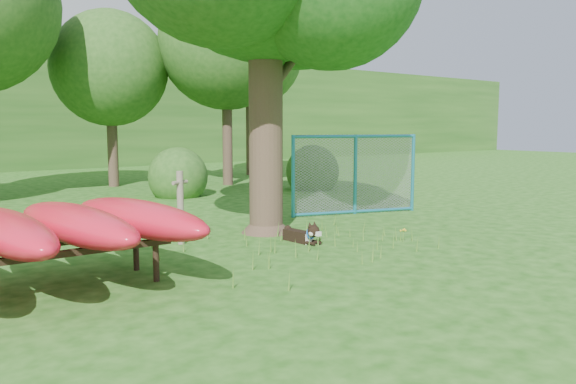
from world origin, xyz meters
TOP-DOWN VIEW (x-y plane):
  - ground at (0.00, 0.00)m, footprint 80.00×80.00m
  - wooden_post at (-1.11, 2.69)m, footprint 0.36×0.20m
  - kayak_rack at (-3.90, 1.07)m, footprint 3.60×3.32m
  - husky_dog at (0.72, 1.41)m, footprint 0.29×0.98m
  - fence_section at (3.88, 3.28)m, footprint 3.17×1.10m
  - wildflower_clump at (2.22, 0.32)m, footprint 0.12×0.11m
  - bg_tree_c at (1.50, 13.00)m, footprint 4.00×4.00m
  - bg_tree_d at (5.00, 11.00)m, footprint 4.80×4.80m
  - bg_tree_e at (8.00, 14.00)m, footprint 4.60×4.60m
  - shrub_right at (6.50, 8.00)m, footprint 1.80×1.80m
  - shrub_mid at (2.00, 9.00)m, footprint 1.80×1.80m

SIDE VIEW (x-z plane):
  - ground at x=0.00m, z-range 0.00..0.00m
  - shrub_right at x=6.50m, z-range -0.90..0.90m
  - shrub_mid at x=2.00m, z-range -0.90..0.90m
  - husky_dog at x=0.72m, z-range -0.06..0.37m
  - wildflower_clump at x=2.22m, z-range 0.08..0.33m
  - wooden_post at x=-1.11m, z-range 0.04..1.37m
  - kayak_rack at x=-3.90m, z-range 0.29..1.40m
  - fence_section at x=3.88m, z-range -0.64..2.58m
  - bg_tree_c at x=1.50m, z-range 1.05..7.17m
  - bg_tree_d at x=5.00m, z-range 1.33..8.83m
  - bg_tree_e at x=8.00m, z-range 1.46..9.01m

